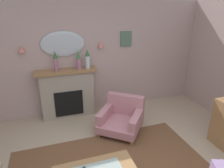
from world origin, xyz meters
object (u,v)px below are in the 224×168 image
(fireplace, at_px, (68,94))
(mantel_vase_right, at_px, (88,59))
(framed_picture, at_px, (126,39))
(armchair_beside_couch, at_px, (122,117))
(wall_mirror, at_px, (63,44))
(wall_sconce_right, at_px, (101,45))
(mantel_vase_left, at_px, (56,60))
(mantel_vase_centre, at_px, (79,61))
(wall_sconce_left, at_px, (21,49))

(fireplace, xyz_separation_m, mantel_vase_right, (0.50, -0.03, 0.80))
(mantel_vase_right, relative_size, framed_picture, 1.22)
(armchair_beside_couch, bearing_deg, fireplace, 135.80)
(mantel_vase_right, xyz_separation_m, wall_mirror, (-0.50, 0.17, 0.34))
(fireplace, distance_m, wall_sconce_right, 1.38)
(mantel_vase_left, relative_size, mantel_vase_centre, 1.10)
(fireplace, relative_size, mantel_vase_right, 3.10)
(fireplace, height_order, mantel_vase_right, mantel_vase_right)
(mantel_vase_left, bearing_deg, wall_sconce_right, 6.52)
(fireplace, bearing_deg, mantel_vase_right, -3.24)
(wall_sconce_right, height_order, framed_picture, framed_picture)
(framed_picture, bearing_deg, mantel_vase_left, -173.96)
(wall_sconce_left, height_order, armchair_beside_couch, wall_sconce_left)
(mantel_vase_right, bearing_deg, framed_picture, 10.20)
(fireplace, bearing_deg, mantel_vase_centre, -5.39)
(mantel_vase_left, bearing_deg, framed_picture, 6.04)
(wall_sconce_left, height_order, framed_picture, framed_picture)
(wall_sconce_right, bearing_deg, mantel_vase_left, -173.48)
(fireplace, xyz_separation_m, wall_sconce_right, (0.85, 0.09, 1.09))
(wall_sconce_left, distance_m, armchair_beside_couch, 2.52)
(mantel_vase_centre, height_order, wall_sconce_left, wall_sconce_left)
(mantel_vase_right, xyz_separation_m, armchair_beside_couch, (0.49, -0.94, -1.06))
(fireplace, xyz_separation_m, wall_sconce_left, (-0.85, 0.09, 1.09))
(mantel_vase_right, bearing_deg, wall_sconce_left, 174.92)
(armchair_beside_couch, bearing_deg, mantel_vase_right, 117.69)
(wall_sconce_left, bearing_deg, mantel_vase_right, -5.08)
(framed_picture, bearing_deg, fireplace, -174.23)
(mantel_vase_centre, distance_m, wall_sconce_left, 1.20)
(fireplace, distance_m, mantel_vase_right, 0.94)
(fireplace, relative_size, framed_picture, 3.78)
(wall_mirror, bearing_deg, armchair_beside_couch, -48.12)
(fireplace, distance_m, mantel_vase_centre, 0.84)
(wall_sconce_right, xyz_separation_m, framed_picture, (0.65, 0.06, 0.09))
(wall_sconce_left, distance_m, framed_picture, 2.35)
(mantel_vase_right, relative_size, armchair_beside_couch, 0.38)
(mantel_vase_right, relative_size, wall_sconce_left, 3.14)
(wall_sconce_left, bearing_deg, wall_sconce_right, 0.00)
(mantel_vase_right, distance_m, framed_picture, 1.08)
(framed_picture, relative_size, armchair_beside_couch, 0.32)
(mantel_vase_left, distance_m, mantel_vase_centre, 0.50)
(mantel_vase_centre, distance_m, mantel_vase_right, 0.20)
(fireplace, xyz_separation_m, wall_mirror, (0.00, 0.14, 1.14))
(wall_sconce_left, xyz_separation_m, armchair_beside_couch, (1.84, -1.06, -1.35))
(mantel_vase_left, relative_size, wall_sconce_left, 3.12)
(wall_mirror, bearing_deg, framed_picture, 0.38)
(mantel_vase_left, relative_size, wall_mirror, 0.46)
(wall_mirror, bearing_deg, mantel_vase_left, -139.64)
(mantel_vase_centre, bearing_deg, armchair_beside_couch, -53.55)
(mantel_vase_centre, bearing_deg, mantel_vase_left, 180.00)
(fireplace, xyz_separation_m, mantel_vase_left, (-0.20, -0.03, 0.83))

